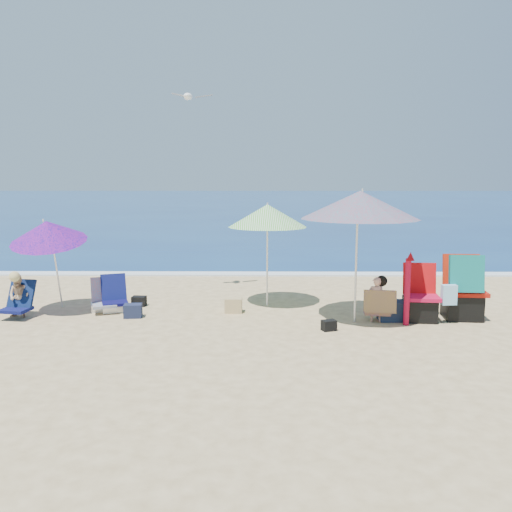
{
  "coord_description": "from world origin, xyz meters",
  "views": [
    {
      "loc": [
        -0.22,
        -8.47,
        2.51
      ],
      "look_at": [
        -0.3,
        1.0,
        1.1
      ],
      "focal_mm": 37.6,
      "sensor_mm": 36.0,
      "label": 1
    }
  ],
  "objects_px": {
    "person_center": "(378,300)",
    "chair_rainbow": "(103,302)",
    "umbrella_blue": "(48,231)",
    "camp_chair_left": "(420,304)",
    "camp_chair_right": "(462,295)",
    "furled_umbrella": "(408,285)",
    "seagull": "(188,96)",
    "chair_navy": "(115,301)",
    "umbrella_turquoise": "(360,205)",
    "person_left": "(19,296)",
    "umbrella_striped": "(267,216)"
  },
  "relations": [
    {
      "from": "chair_navy",
      "to": "camp_chair_right",
      "type": "relative_size",
      "value": 0.62
    },
    {
      "from": "chair_navy",
      "to": "chair_rainbow",
      "type": "distance_m",
      "value": 0.22
    },
    {
      "from": "umbrella_striped",
      "to": "furled_umbrella",
      "type": "xyz_separation_m",
      "value": [
        2.36,
        -1.38,
        -1.07
      ]
    },
    {
      "from": "person_center",
      "to": "chair_rainbow",
      "type": "bearing_deg",
      "value": 171.4
    },
    {
      "from": "chair_navy",
      "to": "camp_chair_right",
      "type": "bearing_deg",
      "value": -5.13
    },
    {
      "from": "person_center",
      "to": "umbrella_blue",
      "type": "bearing_deg",
      "value": 174.71
    },
    {
      "from": "chair_navy",
      "to": "person_center",
      "type": "bearing_deg",
      "value": -9.1
    },
    {
      "from": "umbrella_blue",
      "to": "camp_chair_right",
      "type": "distance_m",
      "value": 7.52
    },
    {
      "from": "umbrella_striped",
      "to": "chair_rainbow",
      "type": "height_order",
      "value": "umbrella_striped"
    },
    {
      "from": "camp_chair_left",
      "to": "seagull",
      "type": "distance_m",
      "value": 6.1
    },
    {
      "from": "umbrella_turquoise",
      "to": "umbrella_blue",
      "type": "xyz_separation_m",
      "value": [
        -5.55,
        0.52,
        -0.51
      ]
    },
    {
      "from": "camp_chair_right",
      "to": "chair_navy",
      "type": "bearing_deg",
      "value": 174.87
    },
    {
      "from": "seagull",
      "to": "person_left",
      "type": "bearing_deg",
      "value": -145.91
    },
    {
      "from": "umbrella_striped",
      "to": "furled_umbrella",
      "type": "relative_size",
      "value": 1.59
    },
    {
      "from": "furled_umbrella",
      "to": "seagull",
      "type": "distance_m",
      "value": 5.75
    },
    {
      "from": "furled_umbrella",
      "to": "camp_chair_right",
      "type": "distance_m",
      "value": 1.19
    },
    {
      "from": "umbrella_turquoise",
      "to": "chair_navy",
      "type": "xyz_separation_m",
      "value": [
        -4.44,
        0.74,
        -1.86
      ]
    },
    {
      "from": "furled_umbrella",
      "to": "seagull",
      "type": "height_order",
      "value": "seagull"
    },
    {
      "from": "person_left",
      "to": "seagull",
      "type": "relative_size",
      "value": 1.03
    },
    {
      "from": "camp_chair_left",
      "to": "camp_chair_right",
      "type": "distance_m",
      "value": 0.78
    },
    {
      "from": "chair_rainbow",
      "to": "umbrella_blue",
      "type": "bearing_deg",
      "value": -166.75
    },
    {
      "from": "chair_navy",
      "to": "person_left",
      "type": "xyz_separation_m",
      "value": [
        -1.58,
        -0.52,
        0.22
      ]
    },
    {
      "from": "seagull",
      "to": "chair_navy",
      "type": "bearing_deg",
      "value": -132.16
    },
    {
      "from": "umbrella_turquoise",
      "to": "umbrella_blue",
      "type": "distance_m",
      "value": 5.59
    },
    {
      "from": "umbrella_blue",
      "to": "seagull",
      "type": "relative_size",
      "value": 2.23
    },
    {
      "from": "chair_rainbow",
      "to": "person_center",
      "type": "height_order",
      "value": "person_center"
    },
    {
      "from": "furled_umbrella",
      "to": "camp_chair_right",
      "type": "height_order",
      "value": "furled_umbrella"
    },
    {
      "from": "camp_chair_left",
      "to": "person_left",
      "type": "xyz_separation_m",
      "value": [
        -7.13,
        0.13,
        0.09
      ]
    },
    {
      "from": "seagull",
      "to": "person_center",
      "type": "bearing_deg",
      "value": -31.77
    },
    {
      "from": "chair_rainbow",
      "to": "person_center",
      "type": "relative_size",
      "value": 0.95
    },
    {
      "from": "umbrella_turquoise",
      "to": "person_center",
      "type": "height_order",
      "value": "umbrella_turquoise"
    },
    {
      "from": "person_left",
      "to": "chair_navy",
      "type": "bearing_deg",
      "value": 18.31
    },
    {
      "from": "camp_chair_right",
      "to": "person_center",
      "type": "relative_size",
      "value": 1.48
    },
    {
      "from": "seagull",
      "to": "furled_umbrella",
      "type": "bearing_deg",
      "value": -30.99
    },
    {
      "from": "umbrella_striped",
      "to": "seagull",
      "type": "xyz_separation_m",
      "value": [
        -1.61,
        1.0,
        2.36
      ]
    },
    {
      "from": "camp_chair_left",
      "to": "umbrella_striped",
      "type": "bearing_deg",
      "value": 158.39
    },
    {
      "from": "umbrella_striped",
      "to": "umbrella_blue",
      "type": "xyz_separation_m",
      "value": [
        -3.99,
        -0.63,
        -0.24
      ]
    },
    {
      "from": "umbrella_turquoise",
      "to": "chair_navy",
      "type": "bearing_deg",
      "value": 170.51
    },
    {
      "from": "umbrella_striped",
      "to": "furled_umbrella",
      "type": "bearing_deg",
      "value": -30.38
    },
    {
      "from": "person_left",
      "to": "chair_rainbow",
      "type": "bearing_deg",
      "value": 20.62
    },
    {
      "from": "camp_chair_left",
      "to": "person_left",
      "type": "bearing_deg",
      "value": 178.98
    },
    {
      "from": "umbrella_turquoise",
      "to": "person_center",
      "type": "relative_size",
      "value": 3.17
    },
    {
      "from": "umbrella_turquoise",
      "to": "camp_chair_right",
      "type": "distance_m",
      "value": 2.48
    },
    {
      "from": "umbrella_turquoise",
      "to": "umbrella_striped",
      "type": "relative_size",
      "value": 1.26
    },
    {
      "from": "furled_umbrella",
      "to": "camp_chair_right",
      "type": "relative_size",
      "value": 1.07
    },
    {
      "from": "chair_navy",
      "to": "seagull",
      "type": "bearing_deg",
      "value": 47.84
    },
    {
      "from": "umbrella_turquoise",
      "to": "umbrella_striped",
      "type": "distance_m",
      "value": 1.95
    },
    {
      "from": "furled_umbrella",
      "to": "camp_chair_left",
      "type": "bearing_deg",
      "value": 45.69
    },
    {
      "from": "umbrella_striped",
      "to": "umbrella_turquoise",
      "type": "bearing_deg",
      "value": -36.57
    },
    {
      "from": "camp_chair_right",
      "to": "seagull",
      "type": "distance_m",
      "value": 6.56
    }
  ]
}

